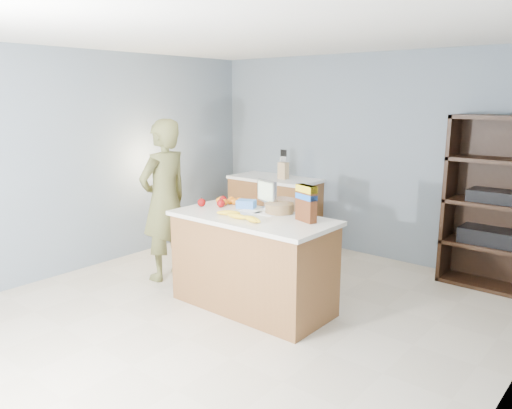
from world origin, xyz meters
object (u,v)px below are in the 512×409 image
Objects in this scene: person at (165,200)px; tv at (267,192)px; counter_peninsula at (253,266)px; cereal_box at (306,201)px; shelving_unit at (493,206)px.

person reaches higher than tv.
counter_peninsula is 4.81× the size of cereal_box.
shelving_unit is 5.55× the size of cereal_box.
cereal_box is (1.75, 0.14, 0.21)m from person.
tv is at bearing 106.62° from counter_peninsula.
shelving_unit is 3.47m from person.
counter_peninsula is 0.73m from tv.
person is 1.22m from tv.
cereal_box reaches higher than tv.
counter_peninsula is 0.85m from cereal_box.
shelving_unit reaches higher than person.
shelving_unit reaches higher than cereal_box.
person is at bearing 179.70° from counter_peninsula.
cereal_box is at bearing 16.51° from counter_peninsula.
cereal_box is at bearing -17.65° from tv.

